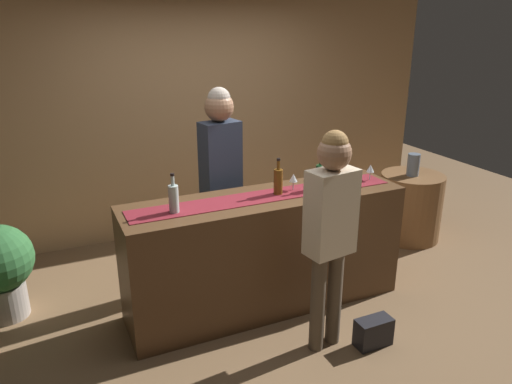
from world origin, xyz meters
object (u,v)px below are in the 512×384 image
(wine_bottle_amber, at_px, (278,181))
(round_side_table, at_px, (410,206))
(wine_glass_far_end, at_px, (338,171))
(vase_on_side_table, at_px, (413,165))
(handbag, at_px, (373,332))
(wine_glass_near_customer, at_px, (293,178))
(customer_sipping, at_px, (331,221))
(wine_bottle_green, at_px, (320,176))
(wine_glass_mid_counter, at_px, (370,169))
(wine_bottle_clear, at_px, (174,198))
(bartender, at_px, (221,164))

(wine_bottle_amber, xyz_separation_m, round_side_table, (1.94, 0.57, -0.73))
(wine_glass_far_end, bearing_deg, vase_on_side_table, 20.64)
(handbag, bearing_deg, wine_glass_far_end, 76.15)
(wine_glass_near_customer, distance_m, customer_sipping, 0.74)
(wine_glass_near_customer, xyz_separation_m, wine_glass_far_end, (0.45, 0.03, 0.00))
(wine_glass_near_customer, height_order, round_side_table, wine_glass_near_customer)
(wine_bottle_green, height_order, vase_on_side_table, wine_bottle_green)
(round_side_table, bearing_deg, handbag, -137.71)
(wine_glass_mid_counter, bearing_deg, wine_glass_far_end, 165.05)
(wine_bottle_green, height_order, customer_sipping, customer_sipping)
(wine_bottle_clear, distance_m, wine_glass_mid_counter, 1.77)
(wine_bottle_green, bearing_deg, wine_glass_far_end, 21.67)
(wine_glass_mid_counter, bearing_deg, handbag, -121.38)
(wine_bottle_amber, bearing_deg, wine_glass_far_end, 5.95)
(wine_glass_near_customer, height_order, wine_glass_mid_counter, same)
(wine_bottle_clear, relative_size, wine_glass_mid_counter, 2.10)
(wine_glass_mid_counter, distance_m, handbag, 1.39)
(wine_bottle_amber, height_order, customer_sipping, customer_sipping)
(wine_bottle_clear, height_order, wine_glass_far_end, wine_bottle_clear)
(wine_glass_near_customer, relative_size, wine_glass_mid_counter, 1.00)
(vase_on_side_table, bearing_deg, wine_glass_near_customer, -163.53)
(round_side_table, bearing_deg, wine_bottle_green, -159.15)
(wine_bottle_clear, relative_size, vase_on_side_table, 1.26)
(handbag, bearing_deg, round_side_table, 42.29)
(wine_bottle_clear, relative_size, customer_sipping, 0.18)
(wine_glass_near_customer, height_order, bartender, bartender)
(wine_bottle_clear, xyz_separation_m, vase_on_side_table, (2.78, 0.59, -0.24))
(wine_bottle_amber, distance_m, bartender, 0.64)
(wine_glass_mid_counter, xyz_separation_m, round_side_table, (1.05, 0.58, -0.73))
(wine_bottle_clear, height_order, wine_bottle_green, same)
(round_side_table, bearing_deg, bartender, 179.63)
(wine_bottle_green, relative_size, wine_glass_near_customer, 2.10)
(wine_bottle_amber, distance_m, vase_on_side_table, 2.00)
(wine_bottle_amber, xyz_separation_m, wine_glass_near_customer, (0.16, 0.03, -0.01))
(bartender, relative_size, handbag, 6.42)
(wine_glass_far_end, relative_size, customer_sipping, 0.09)
(wine_bottle_amber, distance_m, wine_glass_far_end, 0.62)
(vase_on_side_table, bearing_deg, bartender, 179.25)
(wine_glass_near_customer, bearing_deg, round_side_table, 16.60)
(wine_glass_near_customer, relative_size, wine_glass_far_end, 1.00)
(wine_glass_near_customer, height_order, vase_on_side_table, wine_glass_near_customer)
(round_side_table, bearing_deg, customer_sipping, -146.34)
(wine_bottle_amber, height_order, bartender, bartender)
(wine_bottle_green, relative_size, wine_glass_far_end, 2.10)
(wine_bottle_clear, bearing_deg, handbag, -32.88)
(vase_on_side_table, bearing_deg, wine_bottle_green, -159.20)
(wine_glass_near_customer, height_order, customer_sipping, customer_sipping)
(wine_glass_far_end, height_order, handbag, wine_glass_far_end)
(wine_glass_near_customer, distance_m, bartender, 0.70)
(wine_glass_near_customer, bearing_deg, wine_glass_far_end, 3.68)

